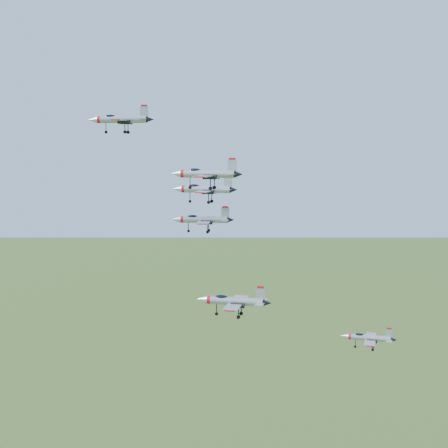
{
  "coord_description": "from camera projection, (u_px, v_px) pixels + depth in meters",
  "views": [
    {
      "loc": [
        8.46,
        -114.9,
        144.21
      ],
      "look_at": [
        7.0,
        -2.41,
        130.29
      ],
      "focal_mm": 50.0,
      "sensor_mm": 36.0,
      "label": 1
    }
  ],
  "objects": [
    {
      "name": "jet_left_high",
      "position": [
        204.0,
        189.0,
        118.7
      ],
      "size": [
        12.84,
        10.83,
        3.46
      ],
      "rotation": [
        0.0,
        0.0,
        -0.22
      ],
      "color": "#989DA3"
    },
    {
      "name": "jet_left_low",
      "position": [
        202.0,
        219.0,
        119.12
      ],
      "size": [
        12.22,
        10.1,
        3.27
      ],
      "rotation": [
        0.0,
        0.0,
        -0.06
      ],
      "color": "#989DA3"
    },
    {
      "name": "jet_trail",
      "position": [
        368.0,
        338.0,
        118.62
      ],
      "size": [
        10.51,
        8.9,
        2.84
      ],
      "rotation": [
        0.0,
        0.0,
        -0.25
      ],
      "color": "#989DA3"
    },
    {
      "name": "jet_lead",
      "position": [
        120.0,
        119.0,
        121.29
      ],
      "size": [
        13.23,
        10.98,
        3.53
      ],
      "rotation": [
        0.0,
        0.0,
        -0.09
      ],
      "color": "#989DA3"
    },
    {
      "name": "jet_right_low",
      "position": [
        233.0,
        301.0,
        109.88
      ],
      "size": [
        13.56,
        11.42,
        3.65
      ],
      "rotation": [
        0.0,
        0.0,
        -0.21
      ],
      "color": "#989DA3"
    },
    {
      "name": "jet_right_high",
      "position": [
        206.0,
        174.0,
        92.94
      ],
      "size": [
        11.18,
        9.47,
        3.03
      ],
      "rotation": [
        0.0,
        0.0,
        -0.26
      ],
      "color": "#989DA3"
    }
  ]
}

